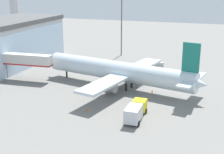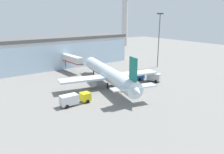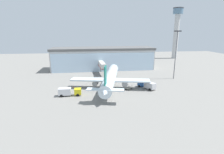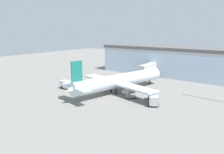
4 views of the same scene
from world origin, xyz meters
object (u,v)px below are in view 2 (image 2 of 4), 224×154
Objects in this scene: apron_light_mast at (159,36)px; safety_cone_nose at (121,92)px; airplane at (109,74)px; control_tower at (125,11)px; fuel_truck at (149,76)px; baggage_cart at (132,83)px; safety_cone_wingtip at (62,93)px; catering_truck at (74,99)px; jet_bridge at (71,59)px.

apron_light_mast is 38.23× the size of safety_cone_nose.
airplane is 7.88m from safety_cone_nose.
control_tower reaches higher than safety_cone_nose.
control_tower is at bearing -62.88° from fuel_truck.
baggage_cart reaches higher than safety_cone_wingtip.
airplane is 7.78m from baggage_cart.
airplane is at bearing 25.90° from catering_truck.
apron_light_mast is 0.56× the size of airplane.
baggage_cart is (-52.72, -71.64, -22.46)m from control_tower.
jet_bridge is 0.64× the size of apron_light_mast.
apron_light_mast is (31.56, -13.22, 7.68)m from jet_bridge.
baggage_cart is at bearing -104.18° from airplane.
safety_cone_nose and safety_cone_wingtip have the same top height.
airplane is 5.03× the size of fuel_truck.
fuel_truck reaches higher than safety_cone_nose.
baggage_cart is (6.42, -3.15, -3.07)m from airplane.
apron_light_mast is 48.60m from catering_truck.
safety_cone_wingtip is at bearing 145.64° from jet_bridge.
airplane reaches higher than fuel_truck.
jet_bridge reaches higher than catering_truck.
jet_bridge reaches higher than baggage_cart.
safety_cone_nose is (-30.60, -16.34, -12.03)m from apron_light_mast.
fuel_truck is at bearing 15.35° from safety_cone_nose.
airplane is at bearing 104.32° from baggage_cart.
apron_light_mast reaches higher than baggage_cart.
jet_bridge is 78.47m from control_tower.
jet_bridge is 24.45× the size of safety_cone_nose.
fuel_truck is at bearing -153.69° from jet_bridge.
apron_light_mast is at bearing 28.10° from safety_cone_nose.
jet_bridge is 32.58m from catering_truck.
control_tower is 5.18× the size of catering_truck.
fuel_truck is at bearing 7.43° from catering_truck.
control_tower is 87.77m from fuel_truck.
fuel_truck is at bearing -122.54° from control_tower.
jet_bridge is 27.16m from baggage_cart.
control_tower is 69.02× the size of safety_cone_nose.
control_tower is 1.02× the size of airplane.
fuel_truck is 7.01m from baggage_cart.
jet_bridge is at bearing 0.04° from fuel_truck.
fuel_truck is at bearing -142.92° from apron_light_mast.
fuel_truck is (-45.77, -71.73, -21.50)m from control_tower.
safety_cone_nose is at bearing 177.79° from jet_bridge.
catering_truck and fuel_truck have the same top height.
catering_truck is (-14.52, -7.34, -2.10)m from airplane.
airplane reaches higher than safety_cone_nose.
fuel_truck is (-16.50, -12.47, -10.83)m from apron_light_mast.
safety_cone_wingtip is at bearing 96.16° from airplane.
catering_truck is (-73.66, -75.83, -21.50)m from control_tower.
control_tower is 1.81× the size of apron_light_mast.
jet_bridge is 0.35× the size of control_tower.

